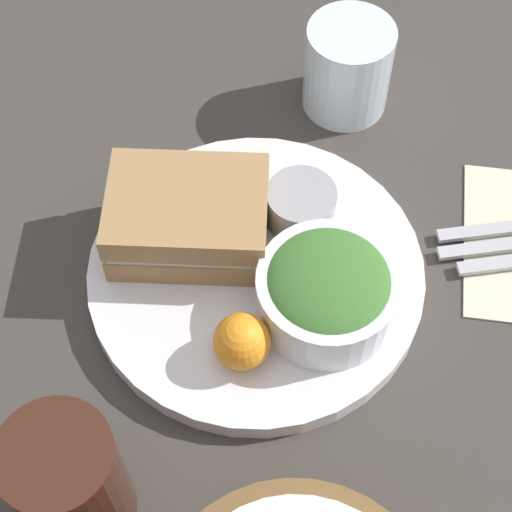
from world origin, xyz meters
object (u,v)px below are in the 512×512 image
object	(u,v)px
plate	(256,274)
dressing_cup	(301,206)
drink_glass	(70,483)
water_glass	(348,68)
sandwich	(188,217)
salad_bowl	(327,290)

from	to	relation	value
plate	dressing_cup	world-z (taller)	dressing_cup
drink_glass	water_glass	xyz separation A→B (m)	(-0.16, -0.43, -0.02)
sandwich	drink_glass	distance (m)	0.24
sandwich	dressing_cup	xyz separation A→B (m)	(-0.09, -0.03, -0.01)
dressing_cup	drink_glass	size ratio (longest dim) A/B	0.49
salad_bowl	drink_glass	xyz separation A→B (m)	(0.16, 0.18, 0.01)
sandwich	drink_glass	xyz separation A→B (m)	(0.04, 0.24, 0.01)
water_glass	plate	bearing A→B (deg)	75.01
sandwich	dressing_cup	world-z (taller)	sandwich
dressing_cup	water_glass	size ratio (longest dim) A/B	0.66
drink_glass	water_glass	distance (m)	0.46
water_glass	sandwich	bearing A→B (deg)	58.26
sandwich	dressing_cup	size ratio (longest dim) A/B	2.33
salad_bowl	water_glass	world-z (taller)	water_glass
plate	salad_bowl	world-z (taller)	salad_bowl
salad_bowl	plate	bearing A→B (deg)	-26.18
plate	sandwich	xyz separation A→B (m)	(0.06, -0.02, 0.04)
plate	drink_glass	size ratio (longest dim) A/B	2.33
plate	dressing_cup	size ratio (longest dim) A/B	4.73
salad_bowl	water_glass	xyz separation A→B (m)	(0.00, -0.25, -0.00)
plate	water_glass	distance (m)	0.23
salad_bowl	drink_glass	distance (m)	0.25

